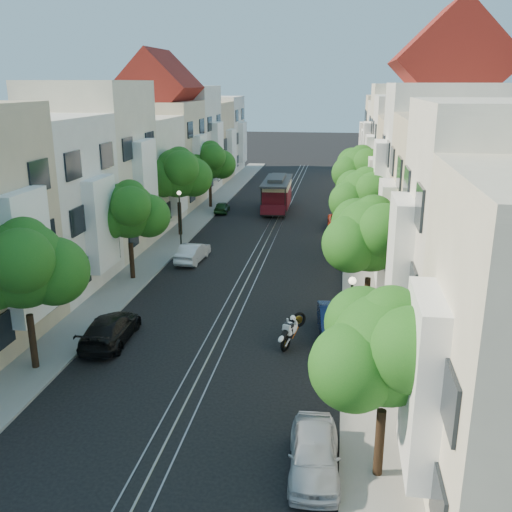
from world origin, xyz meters
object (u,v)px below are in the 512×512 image
at_px(tree_e_c, 365,197).
at_px(lamp_west, 180,210).
at_px(tree_e_a, 388,352).
at_px(tree_e_d, 361,169).
at_px(parked_car_e_near, 314,453).
at_px(parked_car_w_near, 110,329).
at_px(tree_w_b, 129,212).
at_px(parked_car_e_mid, 334,321).
at_px(tree_w_a, 24,267).
at_px(cable_car, 277,192).
at_px(lamp_east, 351,309).
at_px(tree_w_d, 210,162).
at_px(sportbike_rider, 291,329).
at_px(parked_car_w_mid, 193,252).
at_px(tree_e_b, 372,237).
at_px(tree_w_c, 179,174).
at_px(parked_car_w_far, 222,207).
at_px(parked_car_e_far, 339,222).

bearing_deg(tree_e_c, lamp_west, 171.51).
bearing_deg(tree_e_a, tree_e_d, 90.00).
relative_size(parked_car_e_near, parked_car_w_near, 0.85).
relative_size(tree_w_b, parked_car_e_mid, 1.51).
bearing_deg(tree_w_a, cable_car, 78.88).
xyz_separation_m(tree_e_c, lamp_east, (-0.96, -15.98, -1.75)).
relative_size(cable_car, parked_car_e_near, 1.98).
bearing_deg(lamp_east, tree_w_a, -171.43).
bearing_deg(lamp_west, tree_w_d, 93.44).
bearing_deg(sportbike_rider, tree_w_b, 166.50).
xyz_separation_m(parked_car_w_near, parked_car_w_mid, (0.61, 13.24, -0.03)).
bearing_deg(tree_e_d, parked_car_w_near, -115.36).
bearing_deg(lamp_east, tree_w_d, 112.80).
bearing_deg(sportbike_rider, tree_e_b, 62.50).
relative_size(tree_e_d, tree_w_b, 1.09).
bearing_deg(parked_car_w_near, tree_e_c, -132.16).
distance_m(sportbike_rider, cable_car, 30.06).
height_order(tree_e_b, parked_car_e_near, tree_e_b).
xyz_separation_m(tree_e_b, tree_w_c, (-14.40, 16.00, 0.34)).
bearing_deg(tree_e_c, parked_car_e_mid, -97.67).
bearing_deg(parked_car_e_near, parked_car_w_near, 138.30).
xyz_separation_m(parked_car_e_mid, parked_car_w_mid, (-10.00, 10.69, -0.03)).
height_order(tree_w_a, parked_car_w_mid, tree_w_a).
height_order(tree_e_b, lamp_east, tree_e_b).
height_order(lamp_west, parked_car_e_mid, lamp_west).
bearing_deg(tree_e_c, parked_car_e_near, -95.15).
xyz_separation_m(parked_car_e_near, parked_car_w_far, (-10.79, 36.96, -0.16)).
relative_size(parked_car_e_near, parked_car_w_mid, 1.01).
relative_size(lamp_west, cable_car, 0.52).
bearing_deg(parked_car_w_far, parked_car_w_near, 87.82).
bearing_deg(parked_car_w_far, tree_e_b, 113.94).
xyz_separation_m(tree_w_c, tree_w_d, (-0.00, 11.00, -0.47)).
bearing_deg(tree_e_c, parked_car_e_far, 99.92).
bearing_deg(cable_car, tree_e_b, -74.88).
bearing_deg(parked_car_w_near, parked_car_e_mid, -169.15).
bearing_deg(cable_car, tree_e_d, -32.60).
xyz_separation_m(tree_e_c, cable_car, (-7.76, 15.76, -2.79)).
distance_m(tree_e_c, lamp_west, 13.82).
xyz_separation_m(tree_w_c, cable_car, (6.64, 10.76, -3.26)).
bearing_deg(tree_e_b, parked_car_e_near, -99.78).
bearing_deg(parked_car_e_near, tree_e_d, 83.44).
relative_size(tree_w_a, parked_car_w_mid, 1.67).
distance_m(lamp_west, cable_car, 14.95).
relative_size(cable_car, parked_car_w_near, 1.69).
height_order(parked_car_e_far, parked_car_w_mid, parked_car_w_mid).
height_order(tree_e_c, lamp_east, tree_e_c).
height_order(tree_e_a, cable_car, tree_e_a).
distance_m(parked_car_e_near, parked_car_e_far, 32.53).
relative_size(tree_w_a, tree_w_b, 1.07).
distance_m(tree_e_d, parked_car_w_mid, 17.71).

